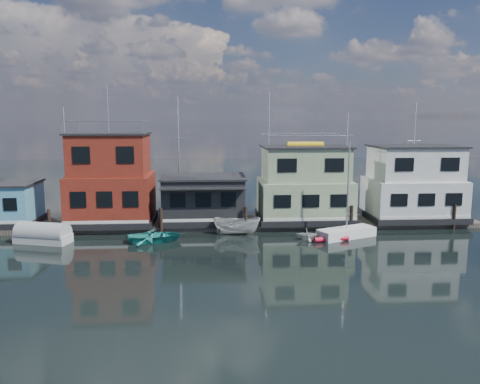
{
  "coord_description": "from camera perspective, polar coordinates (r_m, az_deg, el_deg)",
  "views": [
    {
      "loc": [
        0.01,
        -28.8,
        9.61
      ],
      "look_at": [
        2.72,
        12.0,
        3.0
      ],
      "focal_mm": 35.0,
      "sensor_mm": 36.0,
      "label": 1
    }
  ],
  "objects": [
    {
      "name": "background_masts",
      "position": [
        47.22,
        1.98,
        4.25
      ],
      "size": [
        36.4,
        0.16,
        12.0
      ],
      "color": "silver",
      "rests_on": "ground"
    },
    {
      "name": "red_kayak",
      "position": [
        37.18,
        11.09,
        -5.65
      ],
      "size": [
        2.82,
        0.81,
        0.41
      ],
      "primitive_type": "cylinder",
      "rotation": [
        0.0,
        1.57,
        0.15
      ],
      "color": "red",
      "rests_on": "ground"
    },
    {
      "name": "houseboat_red",
      "position": [
        42.04,
        -15.45,
        1.32
      ],
      "size": [
        7.4,
        5.9,
        11.86
      ],
      "color": "black",
      "rests_on": "dock"
    },
    {
      "name": "houseboat_blue",
      "position": [
        45.21,
        -27.22,
        -1.27
      ],
      "size": [
        6.4,
        4.9,
        3.66
      ],
      "color": "black",
      "rests_on": "dock"
    },
    {
      "name": "houseboat_white",
      "position": [
        45.21,
        20.38,
        0.88
      ],
      "size": [
        8.4,
        5.9,
        6.66
      ],
      "color": "black",
      "rests_on": "dock"
    },
    {
      "name": "motorboat",
      "position": [
        38.49,
        -0.39,
        -4.11
      ],
      "size": [
        4.17,
        2.37,
        1.52
      ],
      "primitive_type": "imported",
      "rotation": [
        0.0,
        0.0,
        1.33
      ],
      "color": "silver",
      "rests_on": "ground"
    },
    {
      "name": "tarp_runabout",
      "position": [
        39.14,
        -22.9,
        -4.81
      ],
      "size": [
        4.5,
        2.76,
        1.71
      ],
      "rotation": [
        0.0,
        0.0,
        -0.28
      ],
      "color": "silver",
      "rests_on": "ground"
    },
    {
      "name": "ground",
      "position": [
        30.36,
        -3.67,
        -9.29
      ],
      "size": [
        160.0,
        160.0,
        0.0
      ],
      "primitive_type": "plane",
      "color": "black",
      "rests_on": "ground"
    },
    {
      "name": "houseboat_dark",
      "position": [
        41.41,
        -4.45,
        -0.85
      ],
      "size": [
        7.4,
        6.1,
        4.06
      ],
      "color": "black",
      "rests_on": "dock"
    },
    {
      "name": "dinghy_white",
      "position": [
        37.27,
        8.22,
        -5.09
      ],
      "size": [
        1.95,
        1.72,
        0.96
      ],
      "primitive_type": "imported",
      "rotation": [
        0.0,
        0.0,
        1.49
      ],
      "color": "silver",
      "rests_on": "ground"
    },
    {
      "name": "dinghy_teal",
      "position": [
        37.02,
        -10.32,
        -5.32
      ],
      "size": [
        4.62,
        3.64,
        0.87
      ],
      "primitive_type": "imported",
      "rotation": [
        0.0,
        0.0,
        1.74
      ],
      "color": "teal",
      "rests_on": "ground"
    },
    {
      "name": "day_sailer",
      "position": [
        38.61,
        12.84,
        -4.79
      ],
      "size": [
        5.12,
        3.44,
        7.69
      ],
      "rotation": [
        0.0,
        0.0,
        0.41
      ],
      "color": "white",
      "rests_on": "ground"
    },
    {
      "name": "dock",
      "position": [
        41.87,
        -3.73,
        -3.82
      ],
      "size": [
        48.0,
        5.0,
        0.4
      ],
      "primitive_type": "cube",
      "color": "#595147",
      "rests_on": "ground"
    },
    {
      "name": "houseboat_green",
      "position": [
        42.11,
        7.87,
        0.82
      ],
      "size": [
        8.4,
        5.9,
        7.03
      ],
      "color": "black",
      "rests_on": "dock"
    },
    {
      "name": "pilings",
      "position": [
        38.94,
        -4.22,
        -3.47
      ],
      "size": [
        42.28,
        0.28,
        2.2
      ],
      "color": "#2D2116",
      "rests_on": "ground"
    }
  ]
}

